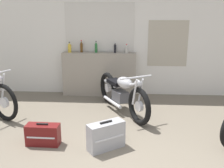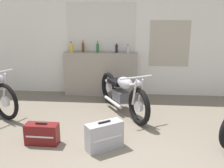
{
  "view_description": "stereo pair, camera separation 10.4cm",
  "coord_description": "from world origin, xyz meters",
  "px_view_note": "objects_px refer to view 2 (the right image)",
  "views": [
    {
      "loc": [
        0.04,
        -2.72,
        1.98
      ],
      "look_at": [
        -0.28,
        1.91,
        0.7
      ],
      "focal_mm": 42.0,
      "sensor_mm": 36.0,
      "label": 1
    },
    {
      "loc": [
        0.14,
        -2.71,
        1.98
      ],
      "look_at": [
        -0.28,
        1.91,
        0.7
      ],
      "focal_mm": 42.0,
      "sensor_mm": 36.0,
      "label": 2
    }
  ],
  "objects_px": {
    "bottle_right_center": "(117,48)",
    "hard_case_silver": "(104,136)",
    "bottle_rightmost": "(128,49)",
    "bottle_left_center": "(83,47)",
    "motorcycle_silver": "(122,93)",
    "hard_case_darkred": "(42,134)",
    "bottle_leftmost": "(71,48)",
    "bottle_center": "(98,47)"
  },
  "relations": [
    {
      "from": "bottle_leftmost",
      "to": "motorcycle_silver",
      "type": "distance_m",
      "value": 1.86
    },
    {
      "from": "bottle_leftmost",
      "to": "bottle_left_center",
      "type": "height_order",
      "value": "bottle_left_center"
    },
    {
      "from": "hard_case_silver",
      "to": "motorcycle_silver",
      "type": "bearing_deg",
      "value": 83.1
    },
    {
      "from": "bottle_left_center",
      "to": "bottle_center",
      "type": "height_order",
      "value": "bottle_left_center"
    },
    {
      "from": "bottle_left_center",
      "to": "bottle_center",
      "type": "xyz_separation_m",
      "value": [
        0.35,
        -0.02,
        -0.01
      ]
    },
    {
      "from": "bottle_right_center",
      "to": "motorcycle_silver",
      "type": "xyz_separation_m",
      "value": [
        0.21,
        -1.16,
        -0.74
      ]
    },
    {
      "from": "bottle_center",
      "to": "hard_case_darkred",
      "type": "xyz_separation_m",
      "value": [
        -0.5,
        -2.59,
        -1.0
      ]
    },
    {
      "from": "bottle_left_center",
      "to": "bottle_rightmost",
      "type": "relative_size",
      "value": 1.36
    },
    {
      "from": "bottle_rightmost",
      "to": "bottle_leftmost",
      "type": "bearing_deg",
      "value": 178.87
    },
    {
      "from": "bottle_leftmost",
      "to": "bottle_rightmost",
      "type": "distance_m",
      "value": 1.35
    },
    {
      "from": "bottle_left_center",
      "to": "bottle_rightmost",
      "type": "height_order",
      "value": "bottle_left_center"
    },
    {
      "from": "bottle_right_center",
      "to": "hard_case_silver",
      "type": "xyz_separation_m",
      "value": [
        0.02,
        -2.66,
        -0.95
      ]
    },
    {
      "from": "motorcycle_silver",
      "to": "hard_case_silver",
      "type": "height_order",
      "value": "motorcycle_silver"
    },
    {
      "from": "bottle_right_center",
      "to": "hard_case_silver",
      "type": "relative_size",
      "value": 0.44
    },
    {
      "from": "bottle_right_center",
      "to": "hard_case_darkred",
      "type": "bearing_deg",
      "value": -110.15
    },
    {
      "from": "hard_case_silver",
      "to": "bottle_right_center",
      "type": "bearing_deg",
      "value": 90.52
    },
    {
      "from": "bottle_leftmost",
      "to": "bottle_right_center",
      "type": "bearing_deg",
      "value": 2.21
    },
    {
      "from": "bottle_center",
      "to": "motorcycle_silver",
      "type": "xyz_separation_m",
      "value": [
        0.65,
        -1.15,
        -0.75
      ]
    },
    {
      "from": "bottle_left_center",
      "to": "hard_case_darkred",
      "type": "bearing_deg",
      "value": -93.31
    },
    {
      "from": "bottle_rightmost",
      "to": "motorcycle_silver",
      "type": "relative_size",
      "value": 0.12
    },
    {
      "from": "bottle_leftmost",
      "to": "bottle_right_center",
      "type": "distance_m",
      "value": 1.08
    },
    {
      "from": "bottle_right_center",
      "to": "bottle_left_center",
      "type": "bearing_deg",
      "value": 179.79
    },
    {
      "from": "bottle_leftmost",
      "to": "hard_case_darkred",
      "type": "relative_size",
      "value": 0.49
    },
    {
      "from": "bottle_right_center",
      "to": "hard_case_silver",
      "type": "distance_m",
      "value": 2.82
    },
    {
      "from": "bottle_leftmost",
      "to": "motorcycle_silver",
      "type": "relative_size",
      "value": 0.14
    },
    {
      "from": "bottle_right_center",
      "to": "bottle_rightmost",
      "type": "height_order",
      "value": "bottle_right_center"
    },
    {
      "from": "bottle_rightmost",
      "to": "motorcycle_silver",
      "type": "distance_m",
      "value": 1.31
    },
    {
      "from": "bottle_left_center",
      "to": "bottle_right_center",
      "type": "distance_m",
      "value": 0.8
    },
    {
      "from": "hard_case_silver",
      "to": "hard_case_darkred",
      "type": "height_order",
      "value": "hard_case_silver"
    },
    {
      "from": "bottle_right_center",
      "to": "hard_case_silver",
      "type": "bearing_deg",
      "value": -89.48
    },
    {
      "from": "bottle_right_center",
      "to": "bottle_rightmost",
      "type": "xyz_separation_m",
      "value": [
        0.27,
        -0.07,
        -0.02
      ]
    },
    {
      "from": "bottle_left_center",
      "to": "motorcycle_silver",
      "type": "height_order",
      "value": "bottle_left_center"
    },
    {
      "from": "motorcycle_silver",
      "to": "bottle_rightmost",
      "type": "bearing_deg",
      "value": 86.55
    },
    {
      "from": "bottle_left_center",
      "to": "hard_case_darkred",
      "type": "relative_size",
      "value": 0.57
    },
    {
      "from": "bottle_leftmost",
      "to": "bottle_rightmost",
      "type": "xyz_separation_m",
      "value": [
        1.35,
        -0.03,
        -0.02
      ]
    },
    {
      "from": "hard_case_darkred",
      "to": "motorcycle_silver",
      "type": "bearing_deg",
      "value": 51.13
    },
    {
      "from": "bottle_rightmost",
      "to": "bottle_center",
      "type": "bearing_deg",
      "value": 175.52
    },
    {
      "from": "bottle_center",
      "to": "bottle_leftmost",
      "type": "bearing_deg",
      "value": -177.31
    },
    {
      "from": "bottle_center",
      "to": "bottle_rightmost",
      "type": "distance_m",
      "value": 0.72
    },
    {
      "from": "bottle_left_center",
      "to": "bottle_right_center",
      "type": "height_order",
      "value": "bottle_left_center"
    },
    {
      "from": "bottle_left_center",
      "to": "hard_case_silver",
      "type": "relative_size",
      "value": 0.5
    },
    {
      "from": "bottle_center",
      "to": "hard_case_silver",
      "type": "distance_m",
      "value": 2.85
    }
  ]
}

